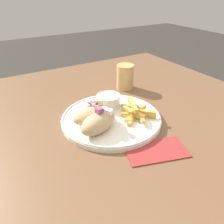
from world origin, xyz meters
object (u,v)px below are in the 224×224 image
at_px(plate, 112,119).
at_px(pita_sandwich_near, 99,122).
at_px(water_glass, 125,78).
at_px(pita_sandwich_far, 91,114).
at_px(fries_pile, 135,113).
at_px(sauce_ramekin, 109,100).

height_order(plate, pita_sandwich_near, pita_sandwich_near).
bearing_deg(pita_sandwich_near, water_glass, 21.80).
xyz_separation_m(pita_sandwich_near, pita_sandwich_far, (0.00, 0.05, -0.00)).
xyz_separation_m(plate, fries_pile, (0.07, -0.03, 0.02)).
bearing_deg(water_glass, pita_sandwich_far, -143.49).
distance_m(pita_sandwich_far, sauce_ramekin, 0.11).
height_order(plate, fries_pile, fries_pile).
bearing_deg(plate, pita_sandwich_near, -149.79).
distance_m(sauce_ramekin, water_glass, 0.19).
height_order(pita_sandwich_near, pita_sandwich_far, pita_sandwich_near).
distance_m(pita_sandwich_far, water_glass, 0.30).
relative_size(pita_sandwich_far, fries_pile, 1.05).
bearing_deg(sauce_ramekin, fries_pile, -68.85).
relative_size(plate, fries_pile, 2.50).
relative_size(sauce_ramekin, water_glass, 0.83).
distance_m(pita_sandwich_near, sauce_ramekin, 0.14).
xyz_separation_m(pita_sandwich_near, fries_pile, (0.13, 0.01, -0.01)).
bearing_deg(sauce_ramekin, pita_sandwich_far, -149.85).
bearing_deg(pita_sandwich_near, plate, 8.39).
bearing_deg(pita_sandwich_far, sauce_ramekin, 18.22).
bearing_deg(fries_pile, sauce_ramekin, 111.15).
height_order(pita_sandwich_near, fries_pile, pita_sandwich_near).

